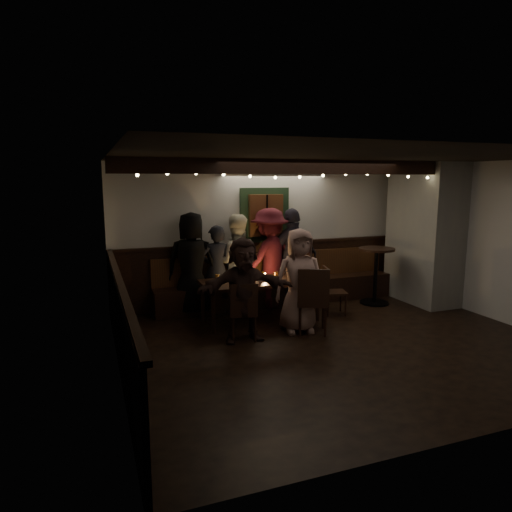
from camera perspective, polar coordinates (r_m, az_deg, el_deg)
name	(u,v)px	position (r m, az deg, el deg)	size (l,w,h in m)	color
room	(353,250)	(8.14, 12.04, 0.69)	(6.02, 5.01, 2.62)	black
dining_table	(260,284)	(7.44, 0.53, -3.48)	(1.91, 0.82, 0.83)	black
chair_near_left	(244,308)	(6.56, -1.56, -6.55)	(0.47, 0.47, 0.86)	black
chair_near_right	(313,297)	(6.85, 7.12, -5.15)	(0.61, 0.61, 1.02)	black
chair_end	(330,288)	(7.93, 9.30, -3.94)	(0.46, 0.46, 0.83)	black
high_top	(376,269)	(8.75, 14.75, -1.54)	(0.66, 0.66, 1.05)	black
person_a	(192,264)	(7.84, -8.01, -0.97)	(0.86, 0.56, 1.76)	black
person_b	(216,270)	(7.88, -4.99, -1.70)	(0.56, 0.37, 1.54)	black
person_c	(236,262)	(8.06, -2.54, -0.81)	(0.83, 0.65, 1.70)	beige
person_d	(269,258)	(8.17, 1.69, -0.31)	(1.16, 0.67, 1.80)	#3F0F16
person_e	(293,257)	(8.36, 4.62, -0.16)	(1.05, 0.44, 1.79)	#252330
person_f	(243,290)	(6.51, -1.59, -4.25)	(1.39, 0.44, 1.50)	black
person_g	(299,281)	(6.93, 5.43, -3.07)	(0.77, 0.50, 1.59)	#A67F74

